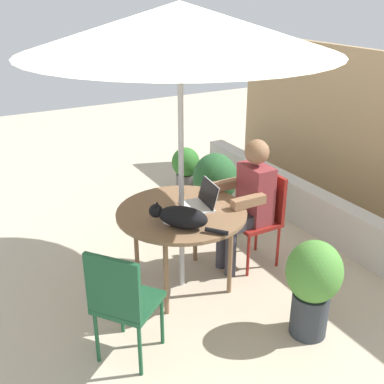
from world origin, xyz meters
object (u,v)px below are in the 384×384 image
(chair_empty, at_px, (122,299))
(chair_occupied, at_px, (262,211))
(cat, at_px, (180,217))
(person_seated, at_px, (249,198))
(potted_plant_near_fence, at_px, (313,282))
(potted_plant_by_chair, at_px, (186,168))
(patio_table, at_px, (182,217))
(potted_plant_corner, at_px, (215,185))
(laptop, at_px, (203,200))
(patio_umbrella, at_px, (180,27))

(chair_empty, bearing_deg, chair_occupied, 111.08)
(chair_empty, xyz_separation_m, cat, (-0.39, 0.65, 0.29))
(person_seated, height_order, cat, person_seated)
(potted_plant_near_fence, xyz_separation_m, potted_plant_by_chair, (-2.77, 0.42, -0.10))
(patio_table, relative_size, cat, 2.07)
(cat, bearing_deg, chair_empty, -59.22)
(potted_plant_by_chair, distance_m, potted_plant_corner, 0.89)
(potted_plant_by_chair, bearing_deg, chair_empty, -36.73)
(laptop, height_order, potted_plant_near_fence, laptop)
(potted_plant_near_fence, distance_m, potted_plant_corner, 1.92)
(laptop, bearing_deg, potted_plant_corner, 142.70)
(laptop, relative_size, potted_plant_by_chair, 0.52)
(chair_occupied, bearing_deg, patio_table, -90.00)
(patio_table, bearing_deg, chair_occupied, 90.00)
(patio_table, relative_size, potted_plant_near_fence, 1.39)
(person_seated, distance_m, potted_plant_corner, 0.90)
(chair_empty, relative_size, cat, 1.69)
(patio_umbrella, bearing_deg, chair_occupied, 90.00)
(laptop, distance_m, cat, 0.41)
(patio_umbrella, bearing_deg, laptop, 86.46)
(cat, xyz_separation_m, potted_plant_by_chair, (-1.97, 1.11, -0.45))
(person_seated, bearing_deg, potted_plant_by_chair, 170.77)
(person_seated, relative_size, laptop, 3.78)
(patio_umbrella, bearing_deg, person_seated, 90.00)
(cat, height_order, potted_plant_near_fence, cat)
(cat, bearing_deg, laptop, 124.28)
(potted_plant_by_chair, relative_size, potted_plant_corner, 0.75)
(patio_table, bearing_deg, potted_plant_by_chair, 150.76)
(patio_umbrella, relative_size, potted_plant_near_fence, 2.99)
(patio_umbrella, relative_size, cat, 4.47)
(patio_umbrella, xyz_separation_m, potted_plant_corner, (-0.85, 0.86, -1.72))
(patio_umbrella, bearing_deg, cat, -30.32)
(chair_occupied, bearing_deg, chair_empty, -68.92)
(person_seated, distance_m, cat, 0.87)
(patio_table, bearing_deg, person_seated, 90.00)
(patio_umbrella, distance_m, cat, 1.40)
(patio_table, xyz_separation_m, cat, (0.24, -0.14, 0.14))
(patio_table, distance_m, chair_empty, 1.02)
(patio_table, relative_size, potted_plant_by_chair, 1.75)
(patio_umbrella, distance_m, potted_plant_near_fence, 2.09)
(patio_table, distance_m, cat, 0.31)
(patio_umbrella, xyz_separation_m, chair_empty, (0.63, -0.79, -1.66))
(chair_occupied, distance_m, cat, 1.06)
(patio_umbrella, height_order, chair_empty, patio_umbrella)
(chair_empty, distance_m, person_seated, 1.62)
(chair_occupied, distance_m, person_seated, 0.23)
(chair_occupied, xyz_separation_m, potted_plant_corner, (-0.85, 0.01, -0.06))
(person_seated, relative_size, cat, 2.34)
(patio_table, relative_size, patio_umbrella, 0.46)
(patio_umbrella, relative_size, chair_empty, 2.64)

